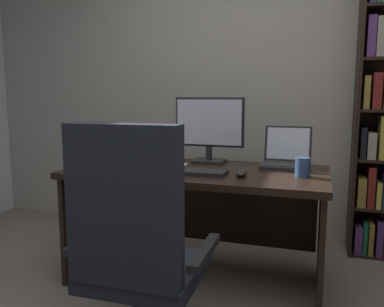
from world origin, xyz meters
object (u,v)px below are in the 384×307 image
Objects in this scene: keyboard at (191,172)px; office_chair at (137,264)px; laptop at (286,158)px; open_binder at (119,169)px; desk at (200,197)px; reading_stand_with_book at (158,148)px; coffee_mug at (303,167)px; computer_mouse at (241,173)px; notepad at (172,166)px; pen at (175,165)px; monitor at (209,130)px.

office_chair is at bearing -91.91° from keyboard.
laptop is 0.62× the size of open_binder.
desk is 4.98× the size of reading_stand_with_book.
open_binder is at bearing -147.27° from desk.
reading_stand_with_book is 0.65× the size of open_binder.
laptop is 0.92m from reading_stand_with_book.
coffee_mug is at bearing -10.77° from desk.
computer_mouse is 0.50× the size of notepad.
keyboard is (0.01, -0.23, 0.21)m from desk.
reading_stand_with_book reaches higher than keyboard.
coffee_mug is (0.63, 0.11, 0.04)m from keyboard.
pen reaches higher than notepad.
keyboard is 1.32× the size of reading_stand_with_book.
monitor is at bearing 90.00° from keyboard.
office_chair is at bearing -41.21° from open_binder.
office_chair is at bearing -90.77° from desk.
reading_stand_with_book is (-0.41, 0.47, 0.06)m from keyboard.
keyboard is at bearing -87.32° from desk.
notepad is 1.91× the size of coffee_mug.
computer_mouse is 0.95× the size of coffee_mug.
keyboard is at bearing 21.99° from open_binder.
reading_stand_with_book is at bearing 130.83° from keyboard.
notepad reaches higher than desk.
laptop is at bearing 110.39° from coffee_mug.
keyboard is (0.00, -0.41, -0.21)m from monitor.
computer_mouse is 0.33× the size of reading_stand_with_book.
monitor is 1.57× the size of laptop.
open_binder is at bearing -142.69° from pen.
notepad is at bearing 99.45° from office_chair.
coffee_mug is (0.63, -0.30, -0.17)m from monitor.
monitor reaches higher than pen.
keyboard is at bearing -42.90° from notepad.
reading_stand_with_book is at bearing 160.66° from coffee_mug.
reading_stand_with_book reaches higher than open_binder.
coffee_mug is (1.03, -0.36, -0.02)m from reading_stand_with_book.
keyboard reaches higher than notepad.
monitor is 4.33× the size of coffee_mug.
office_chair is at bearing -115.08° from computer_mouse.
open_binder is (-0.44, -0.46, -0.21)m from monitor.
coffee_mug reaches higher than open_binder.
pen is at bearing 0.00° from notepad.
monitor reaches higher than notepad.
desk is 0.54m from reading_stand_with_book.
laptop is 0.47m from computer_mouse.
open_binder is (-0.42, 0.64, 0.28)m from office_chair.
computer_mouse reaches higher than keyboard.
reading_stand_with_book is (-0.39, 0.24, 0.27)m from desk.
computer_mouse is at bearing -53.61° from monitor.
pen is at bearing 175.64° from coffee_mug.
open_binder is (-0.44, -0.05, -0.00)m from keyboard.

